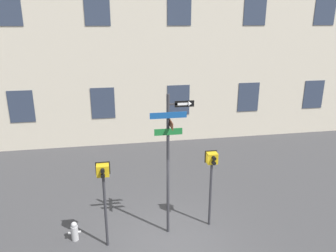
% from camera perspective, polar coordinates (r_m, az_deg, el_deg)
% --- Properties ---
extents(ground_plane, '(60.00, 60.00, 0.00)m').
position_cam_1_polar(ground_plane, '(10.50, 0.66, -19.81)').
color(ground_plane, '#38383A').
extents(building_facade, '(24.00, 0.64, 13.96)m').
position_cam_1_polar(building_facade, '(17.22, -5.18, 19.73)').
color(building_facade, beige).
rests_on(building_facade, ground_plane).
extents(street_sign_pole, '(1.28, 0.85, 4.48)m').
position_cam_1_polar(street_sign_pole, '(9.65, 0.32, -4.67)').
color(street_sign_pole, '#2D2D33').
rests_on(street_sign_pole, ground_plane).
extents(pedestrian_signal_left, '(0.41, 0.40, 2.66)m').
position_cam_1_polar(pedestrian_signal_left, '(9.49, -11.15, -9.69)').
color(pedestrian_signal_left, '#2D2D33').
rests_on(pedestrian_signal_left, ground_plane).
extents(pedestrian_signal_right, '(0.38, 0.40, 2.58)m').
position_cam_1_polar(pedestrian_signal_right, '(10.37, 7.59, -7.45)').
color(pedestrian_signal_right, '#2D2D33').
rests_on(pedestrian_signal_right, ground_plane).
extents(fire_hydrant, '(0.37, 0.21, 0.63)m').
position_cam_1_polar(fire_hydrant, '(10.85, -15.96, -17.22)').
color(fire_hydrant, '#A5A5A8').
rests_on(fire_hydrant, ground_plane).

